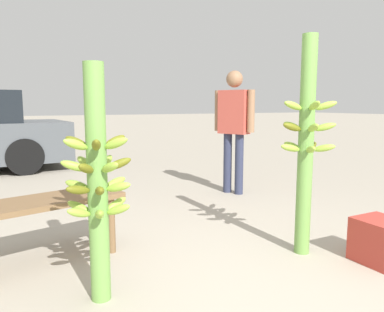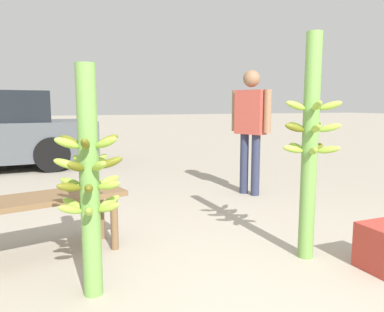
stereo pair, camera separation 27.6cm
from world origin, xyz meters
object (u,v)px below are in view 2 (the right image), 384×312
object	(u,v)px
vendor_person	(251,121)
market_bench	(48,206)
banana_stalk_center	(310,144)
banana_stalk_left	(89,180)

from	to	relation	value
vendor_person	market_bench	distance (m)	2.76
banana_stalk_center	vendor_person	distance (m)	2.02
vendor_person	market_bench	bearing A→B (deg)	90.93
vendor_person	market_bench	world-z (taller)	vendor_person
banana_stalk_left	vendor_person	bearing A→B (deg)	40.67
banana_stalk_left	market_bench	world-z (taller)	banana_stalk_left
banana_stalk_center	market_bench	bearing A→B (deg)	157.97
banana_stalk_left	market_bench	size ratio (longest dim) A/B	1.17
banana_stalk_center	vendor_person	bearing A→B (deg)	71.70
vendor_person	market_bench	size ratio (longest dim) A/B	1.33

